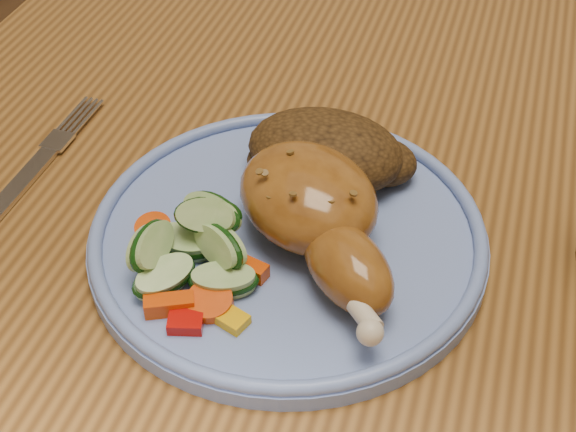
# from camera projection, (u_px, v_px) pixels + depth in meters

# --- Properties ---
(dining_table) EXTENTS (0.90, 1.40, 0.75)m
(dining_table) POSITION_uv_depth(u_px,v_px,m) (417.00, 273.00, 0.65)
(dining_table) COLOR brown
(dining_table) RESTS_ON ground
(chair_far) EXTENTS (0.42, 0.42, 0.91)m
(chair_far) POSITION_uv_depth(u_px,v_px,m) (479.00, 65.00, 1.21)
(chair_far) COLOR #4C2D16
(chair_far) RESTS_ON ground
(plate) EXTENTS (0.27, 0.27, 0.01)m
(plate) POSITION_uv_depth(u_px,v_px,m) (288.00, 238.00, 0.56)
(plate) COLOR #6680C4
(plate) RESTS_ON dining_table
(plate_rim) EXTENTS (0.27, 0.27, 0.01)m
(plate_rim) POSITION_uv_depth(u_px,v_px,m) (288.00, 227.00, 0.55)
(plate_rim) COLOR #6680C4
(plate_rim) RESTS_ON plate
(chicken_leg) EXTENTS (0.15, 0.17, 0.06)m
(chicken_leg) POSITION_uv_depth(u_px,v_px,m) (317.00, 213.00, 0.53)
(chicken_leg) COLOR brown
(chicken_leg) RESTS_ON plate
(rice_pilaf) EXTENTS (0.12, 0.08, 0.05)m
(rice_pilaf) POSITION_uv_depth(u_px,v_px,m) (329.00, 153.00, 0.59)
(rice_pilaf) COLOR #422A10
(rice_pilaf) RESTS_ON plate
(vegetable_pile) EXTENTS (0.10, 0.11, 0.05)m
(vegetable_pile) POSITION_uv_depth(u_px,v_px,m) (194.00, 251.00, 0.52)
(vegetable_pile) COLOR #A50A05
(vegetable_pile) RESTS_ON plate
(fork) EXTENTS (0.02, 0.17, 0.00)m
(fork) POSITION_uv_depth(u_px,v_px,m) (28.00, 175.00, 0.61)
(fork) COLOR silver
(fork) RESTS_ON dining_table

